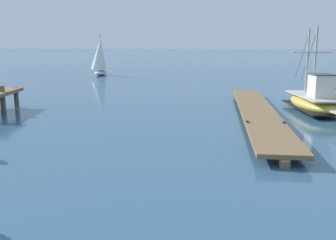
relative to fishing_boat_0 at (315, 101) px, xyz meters
name	(u,v)px	position (x,y,z in m)	size (l,w,h in m)	color
floating_dock	(257,111)	(-3.42, -2.32, -0.28)	(2.11, 17.45, 0.53)	brown
fishing_boat_0	(315,101)	(0.00, 0.00, 0.00)	(2.87, 6.35, 4.90)	gold
distant_sailboat	(100,57)	(-19.83, 22.48, 1.52)	(2.18, 3.61, 4.90)	silver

